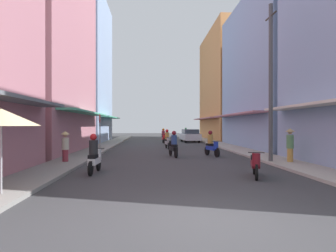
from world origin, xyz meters
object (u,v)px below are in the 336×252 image
Objects in this scene: vendor_umbrella at (1,117)px; utility_pole at (271,82)px; pedestrian_crossing at (65,145)px; street_sign_no_entry at (100,128)px; motorbike_maroon at (255,164)px; motorbike_silver at (167,140)px; motorbike_black at (173,145)px; pedestrian_midway at (290,144)px; parked_car at (190,136)px; motorbike_orange at (186,134)px; motorbike_red at (163,137)px; motorbike_white at (95,156)px; motorbike_blue at (212,145)px.

vendor_umbrella is 0.29× the size of utility_pole.
pedestrian_crossing is 10.66m from utility_pole.
pedestrian_crossing is 0.61× the size of street_sign_no_entry.
vendor_umbrella is at bearing -161.48° from motorbike_maroon.
street_sign_no_entry is at bearing -140.30° from motorbike_silver.
motorbike_black is 0.23× the size of utility_pole.
utility_pole is 2.99× the size of street_sign_no_entry.
street_sign_no_entry reaches higher than pedestrian_midway.
parked_car is at bearing 71.67° from motorbike_silver.
motorbike_orange is 0.43× the size of parked_car.
motorbike_red is (0.00, 7.48, 0.00)m from motorbike_silver.
street_sign_no_entry reaches higher than motorbike_orange.
pedestrian_midway reaches higher than motorbike_white.
motorbike_blue is at bearing 129.12° from pedestrian_midway.
motorbike_black and motorbike_blue have the same top height.
pedestrian_midway is 0.66× the size of street_sign_no_entry.
pedestrian_midway is (2.40, -18.80, 0.25)m from parked_car.
motorbike_silver and motorbike_blue have the same top height.
vendor_umbrella is at bearing -102.75° from motorbike_red.
motorbike_white is 1.03× the size of pedestrian_midway.
motorbike_blue is 15.02m from parked_car.
parked_car is at bearing 31.36° from motorbike_red.
motorbike_orange is 19.83m from street_sign_no_entry.
motorbike_white is 1.03× the size of motorbike_blue.
motorbike_orange and motorbike_red have the same top height.
motorbike_red is at bearing 79.55° from motorbike_white.
motorbike_red is at bearing -115.06° from motorbike_orange.
motorbike_red is 0.23× the size of utility_pole.
motorbike_orange is 1.03× the size of pedestrian_midway.
motorbike_black is 6.21m from pedestrian_crossing.
motorbike_black and motorbike_orange have the same top height.
motorbike_black is 10.93m from vendor_umbrella.
pedestrian_crossing reaches higher than motorbike_blue.
street_sign_no_entry is (-7.87, -18.18, 1.01)m from motorbike_orange.
motorbike_black is 6.56m from utility_pole.
motorbike_black is 0.68× the size of street_sign_no_entry.
pedestrian_crossing reaches higher than motorbike_silver.
parked_car reaches higher than motorbike_maroon.
pedestrian_crossing reaches higher than motorbike_orange.
motorbike_maroon is 8.27m from vendor_umbrella.
motorbike_maroon is 5.55m from utility_pole.
motorbike_white and motorbike_blue have the same top height.
motorbike_blue is 0.66× the size of street_sign_no_entry.
parked_car is at bearing 72.48° from motorbike_white.
motorbike_maroon is at bearing -51.25° from street_sign_no_entry.
parked_car is (3.08, 15.31, 0.04)m from motorbike_black.
pedestrian_midway is at bearing 13.75° from motorbike_white.
motorbike_silver is 14.63m from motorbike_orange.
pedestrian_crossing is 11.06m from pedestrian_midway.
motorbike_maroon is at bearing -27.39° from pedestrian_crossing.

